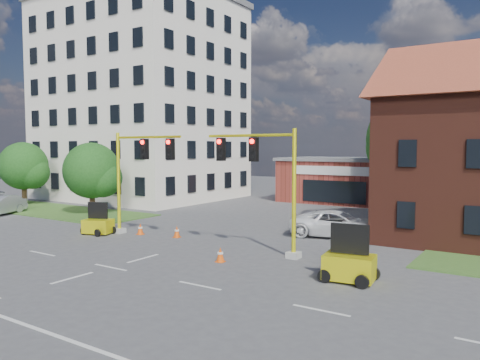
% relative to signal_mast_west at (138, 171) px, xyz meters
% --- Properties ---
extents(ground, '(120.00, 120.00, 0.00)m').
position_rel_signal_mast_west_xyz_m(ground, '(4.36, -6.00, -3.92)').
color(ground, '#444447').
rests_on(ground, ground).
extents(grass_verge_nw, '(22.00, 6.00, 0.08)m').
position_rel_signal_mast_west_xyz_m(grass_verge_nw, '(-15.64, 4.00, -3.88)').
color(grass_verge_nw, '#335A22').
rests_on(grass_verge_nw, ground).
extents(lane_markings, '(60.00, 36.00, 0.01)m').
position_rel_signal_mast_west_xyz_m(lane_markings, '(4.36, -9.00, -3.91)').
color(lane_markings, silver).
rests_on(lane_markings, ground).
extents(office_block, '(18.40, 15.40, 20.60)m').
position_rel_signal_mast_west_xyz_m(office_block, '(-15.64, 15.91, 6.39)').
color(office_block, silver).
rests_on(office_block, ground).
extents(brick_shop, '(12.40, 8.40, 4.30)m').
position_rel_signal_mast_west_xyz_m(brick_shop, '(4.36, 23.99, -1.76)').
color(brick_shop, maroon).
rests_on(brick_shop, ground).
extents(tree_large, '(7.90, 7.52, 9.72)m').
position_rel_signal_mast_west_xyz_m(tree_large, '(11.24, 21.08, 1.78)').
color(tree_large, '#342412').
rests_on(tree_large, ground).
extents(tree_nw_front, '(4.63, 4.41, 5.69)m').
position_rel_signal_mast_west_xyz_m(tree_nw_front, '(-9.42, 4.58, -0.59)').
color(tree_nw_front, '#342412').
rests_on(tree_nw_front, ground).
extents(tree_nw_rear, '(4.55, 4.34, 5.78)m').
position_rel_signal_mast_west_xyz_m(tree_nw_rear, '(-19.42, 5.08, -0.46)').
color(tree_nw_rear, '#342412').
rests_on(tree_nw_rear, ground).
extents(signal_mast_west, '(5.30, 0.60, 6.20)m').
position_rel_signal_mast_west_xyz_m(signal_mast_west, '(0.00, 0.00, 0.00)').
color(signal_mast_west, gray).
rests_on(signal_mast_west, ground).
extents(signal_mast_east, '(5.30, 0.60, 6.20)m').
position_rel_signal_mast_west_xyz_m(signal_mast_east, '(8.71, 0.00, 0.00)').
color(signal_mast_east, gray).
rests_on(signal_mast_east, ground).
extents(trailer_west, '(1.93, 1.59, 1.89)m').
position_rel_signal_mast_west_xyz_m(trailer_west, '(-2.44, -0.98, -3.33)').
color(trailer_west, yellow).
rests_on(trailer_west, ground).
extents(trailer_east, '(2.08, 1.53, 2.20)m').
position_rel_signal_mast_west_xyz_m(trailer_east, '(13.97, -2.33, -3.23)').
color(trailer_east, yellow).
rests_on(trailer_east, ground).
extents(cone_a, '(0.40, 0.40, 0.70)m').
position_rel_signal_mast_west_xyz_m(cone_a, '(-0.21, 0.37, -3.58)').
color(cone_a, '#D84A0B').
rests_on(cone_a, ground).
extents(cone_b, '(0.40, 0.40, 0.70)m').
position_rel_signal_mast_west_xyz_m(cone_b, '(2.26, 0.87, -3.58)').
color(cone_b, '#D84A0B').
rests_on(cone_b, ground).
extents(cone_c, '(0.40, 0.40, 0.70)m').
position_rel_signal_mast_west_xyz_m(cone_c, '(7.85, -2.54, -3.58)').
color(cone_c, '#D84A0B').
rests_on(cone_c, ground).
extents(cone_d, '(0.40, 0.40, 0.70)m').
position_rel_signal_mast_west_xyz_m(cone_d, '(12.36, 2.21, -3.58)').
color(cone_d, '#D84A0B').
rests_on(cone_d, ground).
extents(pickup_white, '(6.01, 3.66, 1.56)m').
position_rel_signal_mast_west_xyz_m(pickup_white, '(10.18, 6.17, -3.14)').
color(pickup_white, white).
rests_on(pickup_white, ground).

